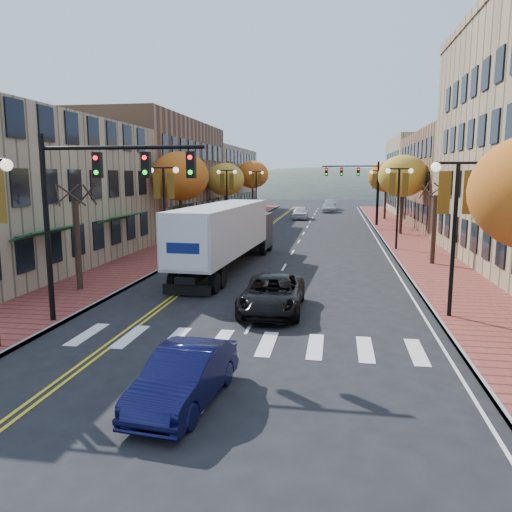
% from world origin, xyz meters
% --- Properties ---
extents(ground, '(200.00, 200.00, 0.00)m').
position_xyz_m(ground, '(0.00, 0.00, 0.00)').
color(ground, black).
rests_on(ground, ground).
extents(sidewalk_left, '(4.00, 85.00, 0.15)m').
position_xyz_m(sidewalk_left, '(-9.00, 32.50, 0.07)').
color(sidewalk_left, brown).
rests_on(sidewalk_left, ground).
extents(sidewalk_right, '(4.00, 85.00, 0.15)m').
position_xyz_m(sidewalk_right, '(9.00, 32.50, 0.07)').
color(sidewalk_right, brown).
rests_on(sidewalk_right, ground).
extents(building_left_mid, '(12.00, 24.00, 11.00)m').
position_xyz_m(building_left_mid, '(-17.00, 36.00, 5.50)').
color(building_left_mid, brown).
rests_on(building_left_mid, ground).
extents(building_left_far, '(12.00, 26.00, 9.50)m').
position_xyz_m(building_left_far, '(-17.00, 61.00, 4.75)').
color(building_left_far, '#9E8966').
rests_on(building_left_far, ground).
extents(building_right_mid, '(15.00, 24.00, 10.00)m').
position_xyz_m(building_right_mid, '(18.50, 42.00, 5.00)').
color(building_right_mid, brown).
rests_on(building_right_mid, ground).
extents(building_right_far, '(15.00, 20.00, 11.00)m').
position_xyz_m(building_right_far, '(18.50, 64.00, 5.50)').
color(building_right_far, '#9E8966').
rests_on(building_right_far, ground).
extents(tree_left_a, '(0.28, 0.28, 4.20)m').
position_xyz_m(tree_left_a, '(-9.00, 8.00, 2.25)').
color(tree_left_a, '#382619').
rests_on(tree_left_a, sidewalk_left).
extents(tree_left_b, '(4.48, 4.48, 7.21)m').
position_xyz_m(tree_left_b, '(-9.00, 24.00, 5.45)').
color(tree_left_b, '#382619').
rests_on(tree_left_b, sidewalk_left).
extents(tree_left_c, '(4.16, 4.16, 6.69)m').
position_xyz_m(tree_left_c, '(-9.00, 40.00, 5.05)').
color(tree_left_c, '#382619').
rests_on(tree_left_c, sidewalk_left).
extents(tree_left_d, '(4.61, 4.61, 7.42)m').
position_xyz_m(tree_left_d, '(-9.00, 58.00, 5.60)').
color(tree_left_d, '#382619').
rests_on(tree_left_d, sidewalk_left).
extents(tree_right_b, '(0.28, 0.28, 4.20)m').
position_xyz_m(tree_right_b, '(9.00, 18.00, 2.25)').
color(tree_right_b, '#382619').
rests_on(tree_right_b, sidewalk_right).
extents(tree_right_c, '(4.48, 4.48, 7.21)m').
position_xyz_m(tree_right_c, '(9.00, 34.00, 5.45)').
color(tree_right_c, '#382619').
rests_on(tree_right_c, sidewalk_right).
extents(tree_right_d, '(4.35, 4.35, 7.00)m').
position_xyz_m(tree_right_d, '(9.00, 50.00, 5.29)').
color(tree_right_d, '#382619').
rests_on(tree_right_d, sidewalk_right).
extents(lamp_left_b, '(1.96, 0.36, 6.05)m').
position_xyz_m(lamp_left_b, '(-7.50, 16.00, 4.29)').
color(lamp_left_b, black).
rests_on(lamp_left_b, ground).
extents(lamp_left_c, '(1.96, 0.36, 6.05)m').
position_xyz_m(lamp_left_c, '(-7.50, 34.00, 4.29)').
color(lamp_left_c, black).
rests_on(lamp_left_c, ground).
extents(lamp_left_d, '(1.96, 0.36, 6.05)m').
position_xyz_m(lamp_left_d, '(-7.50, 52.00, 4.29)').
color(lamp_left_d, black).
rests_on(lamp_left_d, ground).
extents(lamp_right_a, '(1.96, 0.36, 6.05)m').
position_xyz_m(lamp_right_a, '(7.50, 6.00, 4.29)').
color(lamp_right_a, black).
rests_on(lamp_right_a, ground).
extents(lamp_right_b, '(1.96, 0.36, 6.05)m').
position_xyz_m(lamp_right_b, '(7.50, 24.00, 4.29)').
color(lamp_right_b, black).
rests_on(lamp_right_b, ground).
extents(lamp_right_c, '(1.96, 0.36, 6.05)m').
position_xyz_m(lamp_right_c, '(7.50, 42.00, 4.29)').
color(lamp_right_c, black).
rests_on(lamp_right_c, ground).
extents(traffic_mast_near, '(6.10, 0.35, 7.00)m').
position_xyz_m(traffic_mast_near, '(-5.48, 3.00, 4.92)').
color(traffic_mast_near, black).
rests_on(traffic_mast_near, ground).
extents(traffic_mast_far, '(6.10, 0.34, 7.00)m').
position_xyz_m(traffic_mast_far, '(5.48, 42.00, 4.92)').
color(traffic_mast_far, black).
rests_on(traffic_mast_far, ground).
extents(semi_truck, '(3.34, 15.65, 3.89)m').
position_xyz_m(semi_truck, '(-3.23, 15.04, 2.27)').
color(semi_truck, black).
rests_on(semi_truck, ground).
extents(navy_sedan, '(1.91, 4.34, 1.39)m').
position_xyz_m(navy_sedan, '(-0.50, -2.61, 0.69)').
color(navy_sedan, black).
rests_on(navy_sedan, ground).
extents(black_suv, '(2.51, 5.31, 1.47)m').
position_xyz_m(black_suv, '(0.56, 6.02, 0.73)').
color(black_suv, black).
rests_on(black_suv, ground).
extents(car_far_white, '(2.05, 4.88, 1.65)m').
position_xyz_m(car_far_white, '(-1.43, 49.64, 0.82)').
color(car_far_white, silver).
rests_on(car_far_white, ground).
extents(car_far_silver, '(2.16, 5.19, 1.50)m').
position_xyz_m(car_far_silver, '(1.97, 62.21, 0.75)').
color(car_far_silver, '#A7A7AE').
rests_on(car_far_silver, ground).
extents(car_far_oncoming, '(2.07, 5.01, 1.61)m').
position_xyz_m(car_far_oncoming, '(2.02, 68.82, 0.81)').
color(car_far_oncoming, '#A6A7AD').
rests_on(car_far_oncoming, ground).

